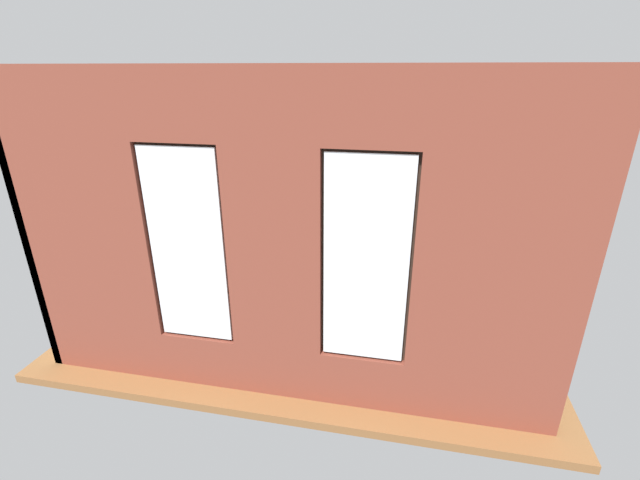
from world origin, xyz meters
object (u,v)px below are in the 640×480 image
tv_flatscreen (194,215)px  potted_plant_between_couches (340,299)px  couch_left (461,282)px  table_plant_small (307,249)px  candle_jar (331,252)px  remote_silver (336,257)px  potted_plant_corner_far_left (495,350)px  remote_gray (323,251)px  potted_plant_mid_room_small (396,247)px  couch_by_window (237,327)px  potted_plant_near_tv (200,252)px  coffee_table (331,257)px  media_console (197,247)px  potted_plant_corner_near_left (459,227)px  cup_ceramic (354,251)px  potted_plant_by_left_couch (431,246)px  potted_plant_foreground_right (240,212)px  papasan_chair (281,224)px

tv_flatscreen → potted_plant_between_couches: potted_plant_between_couches is taller
couch_left → table_plant_small: 2.56m
candle_jar → remote_silver: candle_jar is taller
tv_flatscreen → couch_left: bearing=172.6°
remote_silver → potted_plant_corner_far_left: size_ratio=0.21×
remote_gray → potted_plant_mid_room_small: (-1.26, -0.35, 0.03)m
remote_silver → tv_flatscreen: 2.74m
couch_by_window → potted_plant_corner_far_left: 3.08m
tv_flatscreen → potted_plant_near_tv: 1.12m
coffee_table → remote_silver: size_ratio=7.99×
media_console → potted_plant_corner_near_left: size_ratio=0.74×
couch_left → potted_plant_mid_room_small: 1.39m
coffee_table → remote_silver: remote_silver is taller
coffee_table → media_console: media_console is taller
cup_ceramic → candle_jar: 0.40m
potted_plant_by_left_couch → potted_plant_between_couches: 3.49m
remote_gray → potted_plant_foreground_right: (2.10, -1.44, 0.13)m
coffee_table → potted_plant_between_couches: bearing=102.4°
cup_ceramic → potted_plant_by_left_couch: size_ratio=0.19×
potted_plant_foreground_right → remote_gray: bearing=145.6°
potted_plant_corner_far_left → papasan_chair: bearing=-45.7°
candle_jar → media_console: 2.59m
papasan_chair → potted_plant_corner_far_left: (-3.52, 3.61, 0.05)m
remote_silver → potted_plant_between_couches: 2.27m
cup_ceramic → potted_plant_mid_room_small: (-0.72, -0.31, -0.00)m
papasan_chair → potted_plant_by_left_couch: size_ratio=2.44×
potted_plant_foreground_right → potted_plant_corner_far_left: potted_plant_foreground_right is taller
cup_ceramic → tv_flatscreen: 2.99m
papasan_chair → candle_jar: bearing=137.0°
papasan_chair → potted_plant_mid_room_small: bearing=162.8°
couch_left → candle_jar: bearing=-102.9°
tv_flatscreen → table_plant_small: bearing=173.8°
couch_by_window → potted_plant_by_left_couch: size_ratio=3.55×
couch_left → remote_silver: 2.05m
papasan_chair → potted_plant_corner_far_left: size_ratio=1.45×
potted_plant_mid_room_small → potted_plant_near_tv: size_ratio=0.59×
remote_gray → potted_plant_mid_room_small: size_ratio=0.26×
potted_plant_corner_near_left → remote_silver: bearing=38.1°
potted_plant_foreground_right → coffee_table: bearing=146.0°
coffee_table → remote_silver: bearing=131.7°
coffee_table → media_console: size_ratio=1.47×
potted_plant_corner_far_left → potted_plant_between_couches: 1.81m
couch_by_window → coffee_table: size_ratio=1.26×
remote_gray → candle_jar: bearing=-39.6°
coffee_table → table_plant_small: bearing=15.7°
candle_jar → potted_plant_mid_room_small: potted_plant_mid_room_small is taller
potted_plant_mid_room_small → candle_jar: bearing=22.0°
candle_jar → potted_plant_by_left_couch: 1.96m
remote_gray → remote_silver: (-0.27, 0.21, 0.00)m
candle_jar → remote_silver: (-0.10, 0.11, -0.04)m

